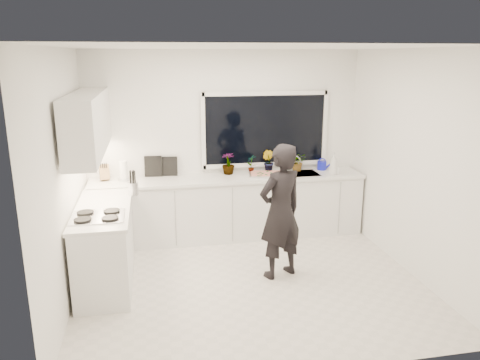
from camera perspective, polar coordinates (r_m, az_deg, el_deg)
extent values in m
cube|color=beige|center=(5.74, 1.19, -12.27)|extent=(4.00, 3.50, 0.02)
cube|color=white|center=(6.95, -1.82, 4.46)|extent=(4.00, 0.02, 2.70)
cube|color=white|center=(5.23, -20.80, -0.06)|extent=(0.02, 3.50, 2.70)
cube|color=white|center=(6.01, 20.37, 1.84)|extent=(0.02, 3.50, 2.70)
cube|color=white|center=(5.10, 1.36, 16.01)|extent=(4.00, 3.50, 0.02)
cube|color=black|center=(7.00, 3.09, 6.18)|extent=(1.80, 0.02, 1.00)
cube|color=white|center=(6.88, -1.34, -3.48)|extent=(3.92, 0.58, 0.88)
cube|color=white|center=(5.79, -16.08, -7.73)|extent=(0.58, 1.60, 0.88)
cube|color=silver|center=(6.74, -1.35, 0.21)|extent=(3.94, 0.62, 0.04)
cube|color=silver|center=(5.63, -16.41, -3.41)|extent=(0.62, 1.60, 0.04)
cube|color=white|center=(5.78, -18.00, 6.62)|extent=(0.34, 2.10, 0.70)
cube|color=silver|center=(7.00, 7.13, 0.41)|extent=(0.58, 0.42, 0.14)
cylinder|color=silver|center=(7.15, 6.68, 2.04)|extent=(0.03, 0.03, 0.22)
cube|color=black|center=(5.30, -16.97, -4.23)|extent=(0.56, 0.48, 0.03)
imported|color=black|center=(5.58, 4.95, -3.87)|extent=(0.70, 0.60, 1.64)
cube|color=silver|center=(6.82, 3.22, 0.67)|extent=(0.55, 0.45, 0.03)
cube|color=red|center=(6.82, 3.22, 0.81)|extent=(0.50, 0.40, 0.01)
cylinder|color=#141AC1|center=(7.26, 9.94, 1.75)|extent=(0.18, 0.18, 0.13)
cylinder|color=white|center=(6.73, -13.98, 1.06)|extent=(0.14, 0.14, 0.26)
cube|color=olive|center=(6.80, -16.20, 0.86)|extent=(0.15, 0.12, 0.22)
cylinder|color=#A9AAAE|center=(6.01, -12.89, -1.02)|extent=(0.13, 0.13, 0.16)
cube|color=black|center=(6.86, -8.55, 1.68)|extent=(0.22, 0.05, 0.28)
cube|color=black|center=(6.85, -10.53, 1.66)|extent=(0.25, 0.04, 0.30)
imported|color=#26662D|center=(6.86, -1.43, 2.04)|extent=(0.19, 0.19, 0.32)
imported|color=#26662D|center=(6.93, 1.40, 1.97)|extent=(0.17, 0.15, 0.28)
imported|color=#26662D|center=(6.98, 3.43, 2.26)|extent=(0.21, 0.23, 0.33)
imported|color=#26662D|center=(7.12, 7.07, 2.20)|extent=(0.29, 0.27, 0.28)
imported|color=#D8BF66|center=(6.98, 11.35, 1.95)|extent=(0.16, 0.16, 0.32)
imported|color=#D8BF66|center=(7.02, 11.66, 1.41)|extent=(0.11, 0.11, 0.18)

